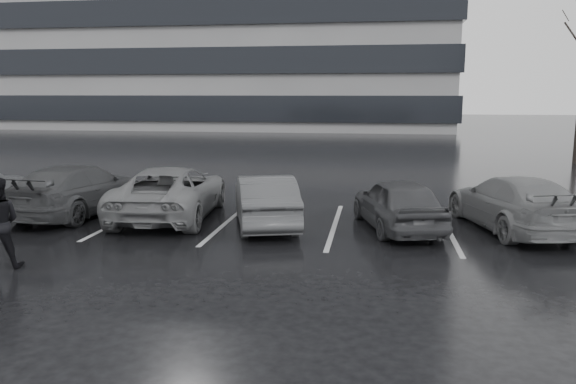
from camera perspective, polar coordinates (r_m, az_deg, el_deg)
The scene contains 7 objects.
ground at distance 11.98m, azimuth 0.98°, elevation -6.07°, with size 160.00×160.00×0.00m, color black.
car_main at distance 14.02m, azimuth 11.09°, elevation -1.15°, with size 1.53×3.80×1.29m, color black.
car_west_a at distance 14.17m, azimuth -2.32°, elevation -0.84°, with size 1.37×3.93×1.30m, color #2B2B2D.
car_west_b at distance 15.41m, azimuth -11.80°, elevation 0.00°, with size 2.30×4.99×1.39m, color #4E4E51.
car_west_c at distance 16.50m, azimuth -20.50°, elevation 0.23°, with size 1.94×4.77×1.38m, color black.
car_east at distance 14.79m, azimuth 21.95°, elevation -1.03°, with size 1.88×4.62×1.34m, color #4E4E51.
stall_stripes at distance 14.48m, azimuth -0.79°, elevation -3.21°, with size 19.72×5.00×0.00m.
Camera 1 is at (1.59, -11.40, 3.32)m, focal length 35.00 mm.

